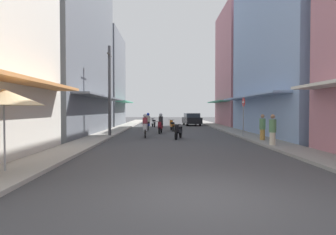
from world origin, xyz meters
name	(u,v)px	position (x,y,z in m)	size (l,w,h in m)	color
ground_plane	(173,132)	(0.00, 18.15, 0.00)	(97.44, 97.44, 0.00)	#424244
sidewalk_left	(114,131)	(-5.05, 18.15, 0.06)	(1.69, 52.29, 0.12)	#ADA89E
sidewalk_right	(232,131)	(5.05, 18.15, 0.06)	(1.69, 52.29, 0.12)	gray
building_left_mid	(57,32)	(-8.89, 15.78, 7.73)	(7.05, 13.52, 15.48)	slate
building_left_far	(95,80)	(-8.89, 27.64, 5.36)	(7.05, 8.38, 10.74)	slate
building_right_mid	(297,37)	(8.89, 14.73, 7.15)	(7.05, 13.47, 14.31)	#8CA5CC
building_right_far	(248,68)	(8.89, 26.81, 6.68)	(7.05, 8.86, 13.37)	#B7727F
motorbike_orange	(172,125)	(-0.09, 18.98, 0.50)	(0.55, 1.81, 0.96)	black
motorbike_blue	(148,122)	(-2.23, 19.90, 0.70)	(0.55, 1.81, 1.58)	black
motorbike_silver	(145,127)	(-2.05, 13.10, 0.70)	(0.55, 1.81, 1.58)	black
motorbike_maroon	(160,124)	(-1.06, 16.33, 0.70)	(0.55, 1.81, 1.58)	black
motorbike_black	(178,131)	(0.12, 12.04, 0.50)	(0.69, 1.76, 0.96)	black
motorbike_white	(153,122)	(-1.95, 24.82, 0.50)	(0.63, 1.79, 0.96)	black
parked_car	(192,119)	(2.50, 27.92, 0.74)	(2.10, 4.23, 1.45)	black
pedestrian_midway	(262,128)	(4.88, 10.28, 0.79)	(0.34, 0.34, 1.59)	#BF8C3F
pedestrian_foreground	(273,131)	(4.54, 7.88, 0.81)	(0.34, 0.34, 1.63)	beige
vendor_umbrella	(4,97)	(-5.24, 2.09, 2.19)	(2.15, 2.15, 2.42)	#99999E
utility_pole	(110,91)	(-4.45, 13.28, 3.14)	(0.20, 1.20, 6.14)	#4C4C4F
street_sign_no_entry	(243,112)	(4.35, 12.34, 1.72)	(0.07, 0.60, 2.65)	gray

